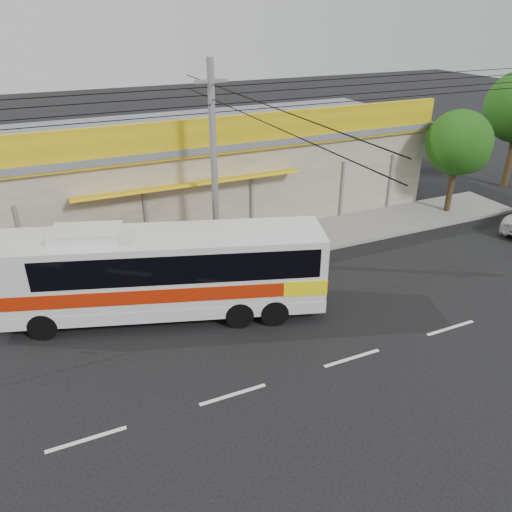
{
  "coord_description": "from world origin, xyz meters",
  "views": [
    {
      "loc": [
        -7.85,
        -12.67,
        9.81
      ],
      "look_at": [
        -1.27,
        2.0,
        1.78
      ],
      "focal_mm": 35.0,
      "sensor_mm": 36.0,
      "label": 1
    }
  ],
  "objects": [
    {
      "name": "motorbike_dark",
      "position": [
        -6.96,
        6.97,
        0.67
      ],
      "size": [
        1.75,
        0.51,
        1.05
      ],
      "primitive_type": "imported",
      "rotation": [
        0.0,
        0.0,
        1.56
      ],
      "color": "black",
      "rests_on": "sidewalk"
    },
    {
      "name": "coach_bus",
      "position": [
        -4.49,
        2.29,
        1.83
      ],
      "size": [
        11.27,
        5.66,
        3.42
      ],
      "rotation": [
        0.0,
        0.0,
        -0.31
      ],
      "color": "silver",
      "rests_on": "ground"
    },
    {
      "name": "utility_pole",
      "position": [
        -1.56,
        5.37,
        6.8
      ],
      "size": [
        34.0,
        14.0,
        8.24
      ],
      "color": "#5F5E5C",
      "rests_on": "ground"
    },
    {
      "name": "motorbike_red",
      "position": [
        -5.84,
        4.7,
        0.7
      ],
      "size": [
        2.16,
        0.95,
        1.1
      ],
      "primitive_type": "imported",
      "rotation": [
        0.0,
        0.0,
        1.46
      ],
      "color": "maroon",
      "rests_on": "sidewalk"
    },
    {
      "name": "ground",
      "position": [
        0.0,
        0.0,
        0.0
      ],
      "size": [
        120.0,
        120.0,
        0.0
      ],
      "primitive_type": "plane",
      "color": "black",
      "rests_on": "ground"
    },
    {
      "name": "storefront_building",
      "position": [
        -0.01,
        11.54,
        2.3
      ],
      "size": [
        22.6,
        9.2,
        5.7
      ],
      "color": "gray",
      "rests_on": "ground"
    },
    {
      "name": "lane_markings",
      "position": [
        0.0,
        -2.5,
        0.0
      ],
      "size": [
        50.0,
        0.12,
        0.01
      ],
      "primitive_type": null,
      "color": "silver",
      "rests_on": "ground"
    },
    {
      "name": "tree_near",
      "position": [
        11.65,
        5.75,
        3.65
      ],
      "size": [
        3.25,
        3.25,
        5.39
      ],
      "color": "#332114",
      "rests_on": "ground"
    },
    {
      "name": "sidewalk",
      "position": [
        0.0,
        6.0,
        0.07
      ],
      "size": [
        30.0,
        3.2,
        0.15
      ],
      "primitive_type": "cube",
      "color": "gray",
      "rests_on": "ground"
    }
  ]
}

